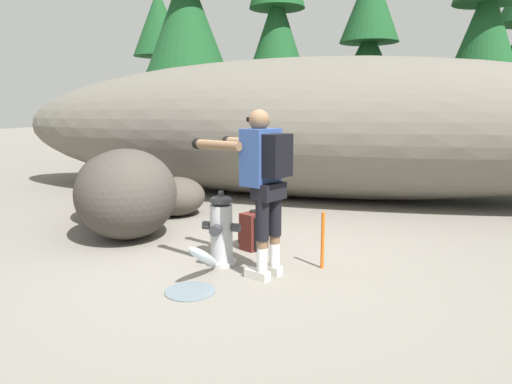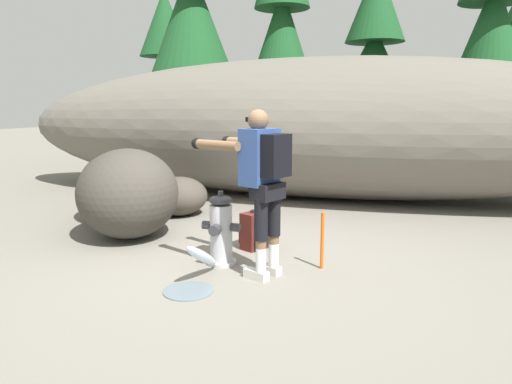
# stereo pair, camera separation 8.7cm
# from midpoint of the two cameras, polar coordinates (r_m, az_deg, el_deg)

# --- Properties ---
(ground_plane) EXTENTS (56.00, 56.00, 0.04)m
(ground_plane) POSITION_cam_midpoint_polar(r_m,az_deg,el_deg) (5.02, -1.49, -9.08)
(ground_plane) COLOR slate
(dirt_embankment) EXTENTS (12.39, 3.20, 2.55)m
(dirt_embankment) POSITION_cam_midpoint_polar(r_m,az_deg,el_deg) (8.67, 7.55, 7.86)
(dirt_embankment) COLOR #666056
(dirt_embankment) RESTS_ON ground_plane
(fire_hydrant) EXTENTS (0.42, 0.37, 0.80)m
(fire_hydrant) POSITION_cam_midpoint_polar(r_m,az_deg,el_deg) (4.90, -3.86, -4.82)
(fire_hydrant) COLOR #B2B2B7
(fire_hydrant) RESTS_ON ground_plane
(hydrant_water_jet) EXTENTS (0.46, 0.89, 0.46)m
(hydrant_water_jet) POSITION_cam_midpoint_polar(r_m,az_deg,el_deg) (4.47, -6.54, -8.97)
(hydrant_water_jet) COLOR silver
(hydrant_water_jet) RESTS_ON ground_plane
(utility_worker) EXTENTS (1.04, 0.74, 1.64)m
(utility_worker) POSITION_cam_midpoint_polar(r_m,az_deg,el_deg) (4.42, 1.15, 2.41)
(utility_worker) COLOR beige
(utility_worker) RESTS_ON ground_plane
(spare_backpack) EXTENTS (0.35, 0.36, 0.47)m
(spare_backpack) POSITION_cam_midpoint_polar(r_m,az_deg,el_deg) (5.46, 0.21, -4.84)
(spare_backpack) COLOR #511E19
(spare_backpack) RESTS_ON ground_plane
(boulder_large) EXTENTS (1.80, 1.86, 1.15)m
(boulder_large) POSITION_cam_midpoint_polar(r_m,az_deg,el_deg) (6.09, -15.17, -0.16)
(boulder_large) COLOR #3E3A33
(boulder_large) RESTS_ON ground_plane
(boulder_mid) EXTENTS (1.51, 1.54, 0.99)m
(boulder_mid) POSITION_cam_midpoint_polar(r_m,az_deg,el_deg) (7.10, -17.00, 0.58)
(boulder_mid) COLOR #3F2E34
(boulder_mid) RESTS_ON ground_plane
(boulder_small) EXTENTS (1.24, 1.24, 0.60)m
(boulder_small) POSITION_cam_midpoint_polar(r_m,az_deg,el_deg) (7.23, -9.24, -0.50)
(boulder_small) COLOR #463E36
(boulder_small) RESTS_ON ground_plane
(pine_tree_far_left) EXTENTS (2.49, 2.49, 5.23)m
(pine_tree_far_left) POSITION_cam_midpoint_polar(r_m,az_deg,el_deg) (15.22, -10.89, 14.86)
(pine_tree_far_left) COLOR #47331E
(pine_tree_far_left) RESTS_ON ground_plane
(pine_tree_left) EXTENTS (2.54, 2.54, 7.29)m
(pine_tree_left) POSITION_cam_midpoint_polar(r_m,az_deg,el_deg) (12.14, -7.83, 21.84)
(pine_tree_left) COLOR #47331E
(pine_tree_left) RESTS_ON ground_plane
(pine_tree_center) EXTENTS (2.03, 2.03, 6.44)m
(pine_tree_center) POSITION_cam_midpoint_polar(r_m,az_deg,el_deg) (11.63, 3.45, 19.73)
(pine_tree_center) COLOR #47331E
(pine_tree_center) RESTS_ON ground_plane
(pine_tree_right) EXTENTS (2.32, 2.32, 5.26)m
(pine_tree_right) POSITION_cam_midpoint_polar(r_m,az_deg,el_deg) (12.70, 14.61, 16.00)
(pine_tree_right) COLOR #47331E
(pine_tree_right) RESTS_ON ground_plane
(pine_tree_far_right) EXTENTS (2.19, 2.19, 6.47)m
(pine_tree_far_right) POSITION_cam_midpoint_polar(r_m,az_deg,el_deg) (11.29, 27.48, 17.92)
(pine_tree_far_right) COLOR #47331E
(pine_tree_far_right) RESTS_ON ground_plane
(survey_stake) EXTENTS (0.04, 0.04, 0.60)m
(survey_stake) POSITION_cam_midpoint_polar(r_m,az_deg,el_deg) (4.83, 8.73, -5.99)
(survey_stake) COLOR #E55914
(survey_stake) RESTS_ON ground_plane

